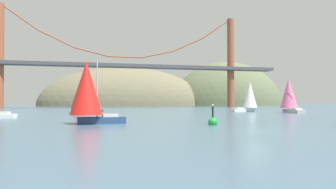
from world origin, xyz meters
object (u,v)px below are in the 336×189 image
at_px(sailboat_crimson_sail, 81,95).
at_px(sailboat_red_spinnaker, 88,90).
at_px(sailboat_white_mainsail, 249,96).
at_px(channel_buoy, 213,122).
at_px(sailboat_pink_spinnaker, 289,95).

relative_size(sailboat_crimson_sail, sailboat_red_spinnaker, 1.13).
xyz_separation_m(sailboat_white_mainsail, channel_buoy, (-25.25, -37.39, -3.49)).
distance_m(sailboat_white_mainsail, sailboat_pink_spinnaker, 9.54).
bearing_deg(sailboat_pink_spinnaker, sailboat_white_mainsail, 130.76).
distance_m(sailboat_red_spinnaker, sailboat_white_mainsail, 50.96).
relative_size(sailboat_red_spinnaker, sailboat_pink_spinnaker, 0.90).
xyz_separation_m(sailboat_crimson_sail, sailboat_pink_spinnaker, (46.49, -12.57, 0.13)).
bearing_deg(sailboat_white_mainsail, sailboat_pink_spinnaker, -49.24).
xyz_separation_m(sailboat_crimson_sail, sailboat_red_spinnaker, (0.92, -37.74, 0.07)).
bearing_deg(sailboat_pink_spinnaker, sailboat_crimson_sail, 164.87).
distance_m(sailboat_crimson_sail, sailboat_white_mainsail, 40.62).
relative_size(sailboat_crimson_sail, sailboat_white_mainsail, 1.13).
height_order(sailboat_red_spinnaker, channel_buoy, sailboat_red_spinnaker).
distance_m(sailboat_crimson_sail, sailboat_pink_spinnaker, 48.16).
relative_size(sailboat_crimson_sail, sailboat_pink_spinnaker, 1.02).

